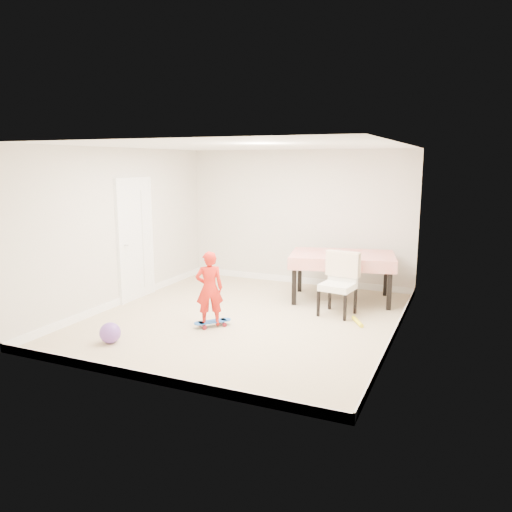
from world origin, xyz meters
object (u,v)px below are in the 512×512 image
at_px(dining_table, 342,277).
at_px(dining_chair, 338,284).
at_px(skateboard, 213,324).
at_px(child, 209,291).
at_px(balloon, 110,333).

relative_size(dining_table, dining_chair, 1.76).
distance_m(dining_table, skateboard, 2.58).
height_order(skateboard, child, child).
bearing_deg(skateboard, dining_table, 9.18).
xyz_separation_m(dining_chair, skateboard, (-1.53, -1.28, -0.45)).
distance_m(dining_chair, balloon, 3.46).
bearing_deg(dining_chair, balloon, -127.26).
bearing_deg(dining_table, skateboard, -135.15).
height_order(dining_chair, child, child).
relative_size(child, balloon, 3.89).
bearing_deg(child, balloon, 17.39).
distance_m(dining_table, balloon, 4.02).
distance_m(skateboard, child, 0.50).
distance_m(skateboard, balloon, 1.47).
height_order(dining_chair, skateboard, dining_chair).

